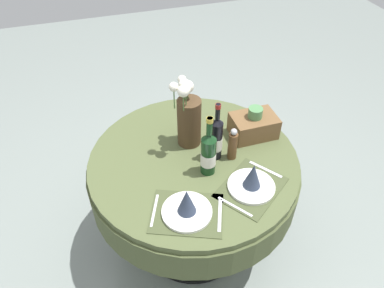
% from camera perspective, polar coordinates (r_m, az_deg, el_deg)
% --- Properties ---
extents(ground, '(8.00, 8.00, 0.00)m').
position_cam_1_polar(ground, '(2.59, 0.20, -14.50)').
color(ground, gray).
extents(dining_table, '(1.18, 1.18, 0.77)m').
position_cam_1_polar(dining_table, '(2.10, 0.24, -5.21)').
color(dining_table, '#4C5633').
rests_on(dining_table, ground).
extents(place_setting_left, '(0.41, 0.37, 0.16)m').
position_cam_1_polar(place_setting_left, '(1.71, -0.82, -9.88)').
color(place_setting_left, '#41492B').
rests_on(place_setting_left, dining_table).
extents(place_setting_right, '(0.43, 0.41, 0.16)m').
position_cam_1_polar(place_setting_right, '(1.84, 9.42, -5.84)').
color(place_setting_right, '#41492B').
rests_on(place_setting_right, dining_table).
extents(flower_vase, '(0.18, 0.19, 0.44)m').
position_cam_1_polar(flower_vase, '(1.98, -0.59, 4.39)').
color(flower_vase, '#47331E').
rests_on(flower_vase, dining_table).
extents(wine_bottle_left, '(0.07, 0.07, 0.35)m').
position_cam_1_polar(wine_bottle_left, '(1.92, 3.84, 0.92)').
color(wine_bottle_left, black).
rests_on(wine_bottle_left, dining_table).
extents(wine_bottle_centre, '(0.08, 0.08, 0.35)m').
position_cam_1_polar(wine_bottle_centre, '(1.84, 2.60, -1.44)').
color(wine_bottle_centre, '#143819').
rests_on(wine_bottle_centre, dining_table).
extents(pepper_mill, '(0.05, 0.05, 0.20)m').
position_cam_1_polar(pepper_mill, '(1.95, 6.42, -0.11)').
color(pepper_mill, brown).
rests_on(pepper_mill, dining_table).
extents(woven_basket_side_right, '(0.26, 0.18, 0.19)m').
position_cam_1_polar(woven_basket_side_right, '(2.13, 9.67, 2.98)').
color(woven_basket_side_right, brown).
rests_on(woven_basket_side_right, dining_table).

